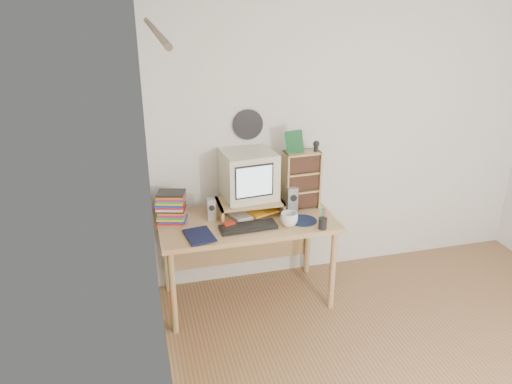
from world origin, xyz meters
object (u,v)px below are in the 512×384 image
dvd_stack (171,204)px  crt_monitor (250,176)px  keyboard (248,227)px  cd_rack (301,180)px  diary (187,237)px  desk (245,231)px  mug (289,219)px

dvd_stack → crt_monitor: bearing=18.7°
crt_monitor → keyboard: crt_monitor is taller
crt_monitor → cd_rack: bearing=-9.1°
diary → dvd_stack: bearing=93.8°
desk → cd_rack: (0.49, 0.06, 0.38)m
desk → mug: bearing=-40.6°
crt_monitor → cd_rack: 0.44m
crt_monitor → keyboard: bearing=-111.6°
keyboard → mug: (0.32, -0.03, 0.04)m
keyboard → mug: bearing=-7.4°
crt_monitor → keyboard: size_ratio=0.92×
keyboard → cd_rack: cd_rack is taller
crt_monitor → keyboard: (-0.09, -0.31, -0.30)m
dvd_stack → mug: bearing=-3.6°
crt_monitor → mug: 0.48m
desk → keyboard: keyboard is taller
mug → diary: bearing=-177.8°
keyboard → mug: size_ratio=3.21×
keyboard → dvd_stack: dvd_stack is taller
crt_monitor → keyboard: 0.44m
diary → crt_monitor: bearing=24.6°
dvd_stack → diary: 0.37m
crt_monitor → diary: (-0.57, -0.37, -0.29)m
desk → dvd_stack: bearing=174.8°
keyboard → diary: diary is taller
keyboard → dvd_stack: 0.63m
keyboard → cd_rack: size_ratio=0.90×
mug → cd_rack: bearing=57.2°
dvd_stack → mug: dvd_stack is taller
cd_rack → diary: size_ratio=2.07×
dvd_stack → keyboard: bearing=-11.1°
mug → dvd_stack: bearing=160.7°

